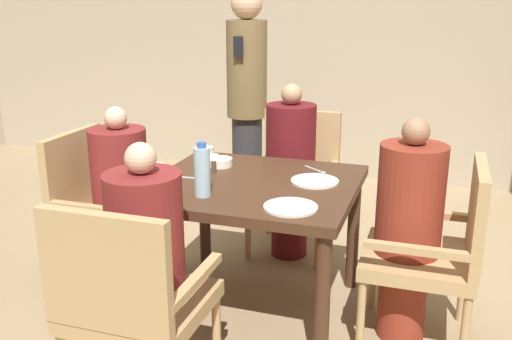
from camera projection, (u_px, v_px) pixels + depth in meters
ground_plane at (253, 308)px, 3.19m from camera, size 16.00×16.00×0.00m
wall_back at (346, 29)px, 5.21m from camera, size 8.00×0.06×2.80m
dining_table at (253, 200)px, 3.00m from camera, size 1.07×1.00×0.75m
chair_left_side at (100, 204)px, 3.32m from camera, size 0.53×0.53×0.93m
diner_in_left_chair at (121, 198)px, 3.26m from camera, size 0.32×0.32×1.10m
chair_far_side at (296, 176)px, 3.86m from camera, size 0.53×0.53×0.93m
diner_in_far_chair at (290, 170)px, 3.71m from camera, size 0.32×0.32×1.16m
chair_right_side at (437, 246)px, 2.76m from camera, size 0.53×0.53×0.93m
diner_in_right_chair at (408, 229)px, 2.78m from camera, size 0.32×0.32×1.14m
chair_near_corner at (131, 298)px, 2.28m from camera, size 0.53×0.53×0.93m
diner_in_near_chair at (147, 268)px, 2.39m from camera, size 0.32×0.32×1.12m
standing_host at (247, 101)px, 4.23m from camera, size 0.30×0.33×1.75m
plate_main_left at (315, 181)px, 2.96m from camera, size 0.25×0.25×0.01m
plate_main_right at (291, 207)px, 2.59m from camera, size 0.25×0.25×0.01m
teacup_with_saucer at (208, 153)px, 3.45m from camera, size 0.13×0.13×0.06m
bowl_small at (220, 162)px, 3.25m from camera, size 0.14×0.14×0.05m
water_bottle at (202, 171)px, 2.72m from camera, size 0.08×0.08×0.27m
glass_tall_near at (157, 176)px, 2.86m from camera, size 0.07×0.07×0.13m
glass_tall_mid at (144, 186)px, 2.70m from camera, size 0.07×0.07×0.13m
salt_shaker at (207, 166)px, 3.14m from camera, size 0.03×0.03×0.07m
pepper_shaker at (214, 167)px, 3.12m from camera, size 0.03×0.03×0.06m
fork_beside_plate at (317, 170)px, 3.17m from camera, size 0.14×0.12×0.00m
knife_beside_plate at (191, 178)px, 3.03m from camera, size 0.18×0.03×0.00m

